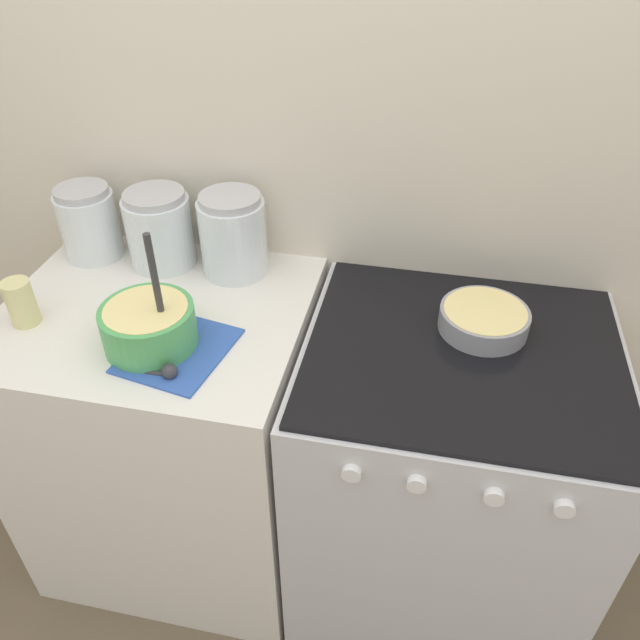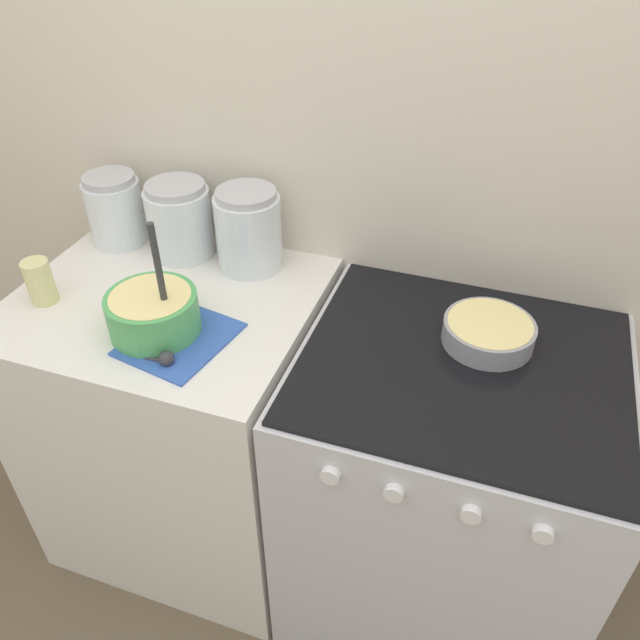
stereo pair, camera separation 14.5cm
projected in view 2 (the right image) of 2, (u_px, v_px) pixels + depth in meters
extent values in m
cube|color=beige|center=(348.00, 162.00, 1.60)|extent=(4.54, 0.05, 2.40)
cube|color=silver|center=(186.00, 422.00, 1.89)|extent=(0.77, 0.66, 0.92)
cube|color=silver|center=(440.00, 492.00, 1.69)|extent=(0.75, 0.66, 0.91)
cube|color=black|center=(464.00, 364.00, 1.41)|extent=(0.72, 0.63, 0.01)
cylinder|color=white|center=(330.00, 475.00, 1.25)|extent=(0.04, 0.02, 0.04)
cylinder|color=white|center=(394.00, 493.00, 1.22)|extent=(0.04, 0.02, 0.04)
cylinder|color=white|center=(471.00, 514.00, 1.18)|extent=(0.04, 0.02, 0.04)
cylinder|color=white|center=(543.00, 534.00, 1.15)|extent=(0.04, 0.02, 0.04)
cylinder|color=#4CA559|center=(153.00, 314.00, 1.46)|extent=(0.21, 0.21, 0.10)
cylinder|color=#EFDB8C|center=(152.00, 306.00, 1.45)|extent=(0.19, 0.19, 0.06)
cylinder|color=#333333|center=(160.00, 279.00, 1.39)|extent=(0.02, 0.02, 0.28)
cylinder|color=gray|center=(488.00, 333.00, 1.45)|extent=(0.21, 0.21, 0.06)
cylinder|color=#EFDB8C|center=(489.00, 331.00, 1.44)|extent=(0.20, 0.20, 0.05)
cylinder|color=silver|center=(116.00, 212.00, 1.78)|extent=(0.16, 0.16, 0.18)
cylinder|color=olive|center=(118.00, 223.00, 1.81)|extent=(0.14, 0.14, 0.11)
cylinder|color=#B2B2B7|center=(108.00, 179.00, 1.72)|extent=(0.14, 0.14, 0.02)
cylinder|color=silver|center=(180.00, 222.00, 1.73)|extent=(0.18, 0.18, 0.19)
cylinder|color=white|center=(182.00, 234.00, 1.75)|extent=(0.16, 0.16, 0.11)
cylinder|color=#B2B2B7|center=(175.00, 187.00, 1.66)|extent=(0.16, 0.16, 0.02)
cylinder|color=silver|center=(249.00, 232.00, 1.67)|extent=(0.18, 0.18, 0.20)
cylinder|color=red|center=(250.00, 246.00, 1.70)|extent=(0.16, 0.16, 0.12)
cylinder|color=#B2B2B7|center=(246.00, 194.00, 1.60)|extent=(0.16, 0.16, 0.02)
cylinder|color=beige|center=(40.00, 282.00, 1.56)|extent=(0.07, 0.07, 0.12)
cube|color=#3359B2|center=(180.00, 339.00, 1.47)|extent=(0.26, 0.28, 0.01)
cylinder|color=#333338|center=(145.00, 357.00, 1.41)|extent=(0.09, 0.01, 0.01)
sphere|color=#333338|center=(166.00, 359.00, 1.39)|extent=(0.04, 0.04, 0.04)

